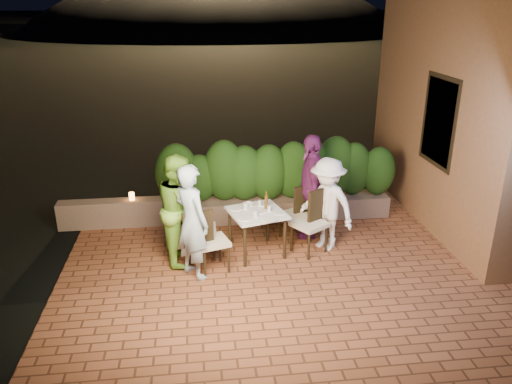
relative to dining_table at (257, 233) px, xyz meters
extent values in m
plane|color=black|center=(0.42, -0.91, -0.40)|extent=(400.00, 400.00, 0.00)
cube|color=brown|center=(0.42, -0.41, -0.45)|extent=(7.00, 6.00, 0.15)
cube|color=#93603A|center=(4.02, 1.09, 2.12)|extent=(1.60, 5.00, 5.00)
cube|color=black|center=(3.24, 0.59, 1.62)|extent=(0.08, 1.00, 1.40)
cube|color=black|center=(3.23, 0.59, 1.62)|extent=(0.06, 1.15, 1.55)
cube|color=brown|center=(0.62, 1.39, -0.17)|extent=(4.20, 0.55, 0.40)
cube|color=brown|center=(-2.38, 1.39, -0.12)|extent=(2.20, 0.30, 0.50)
ellipsoid|color=black|center=(2.42, 59.09, -4.38)|extent=(52.00, 40.00, 22.00)
cylinder|color=white|center=(-0.21, -0.26, 0.38)|extent=(0.22, 0.22, 0.01)
cylinder|color=white|center=(-0.33, 0.16, 0.38)|extent=(0.23, 0.23, 0.01)
cylinder|color=white|center=(0.36, -0.11, 0.38)|extent=(0.19, 0.19, 0.01)
cylinder|color=white|center=(0.18, 0.27, 0.38)|extent=(0.23, 0.23, 0.01)
cylinder|color=white|center=(0.04, 0.00, 0.38)|extent=(0.24, 0.24, 0.01)
cylinder|color=white|center=(0.16, -0.32, 0.38)|extent=(0.24, 0.24, 0.01)
cylinder|color=silver|center=(-0.05, -0.21, 0.43)|extent=(0.06, 0.06, 0.11)
cylinder|color=silver|center=(-0.17, 0.12, 0.43)|extent=(0.07, 0.07, 0.12)
cylinder|color=silver|center=(0.20, -0.02, 0.43)|extent=(0.06, 0.06, 0.10)
cylinder|color=silver|center=(0.08, 0.22, 0.43)|extent=(0.06, 0.06, 0.10)
imported|color=white|center=(-0.11, 0.27, 0.40)|extent=(0.22, 0.22, 0.04)
imported|color=#9DB9CA|center=(-1.04, -0.57, 0.51)|extent=(0.73, 0.77, 1.78)
imported|color=#8FD843|center=(-1.22, -0.05, 0.51)|extent=(0.75, 0.92, 1.77)
imported|color=white|center=(1.17, 0.06, 0.42)|extent=(1.10, 1.17, 1.59)
imported|color=#6D2461|center=(1.02, 0.59, 0.55)|extent=(0.58, 1.13, 1.85)
cylinder|color=orange|center=(-2.14, 1.39, 0.20)|extent=(0.10, 0.10, 0.14)
camera|label=1|loc=(-0.92, -7.31, 3.57)|focal=35.00mm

